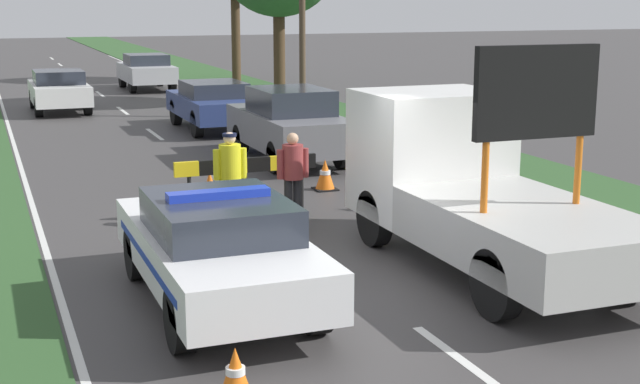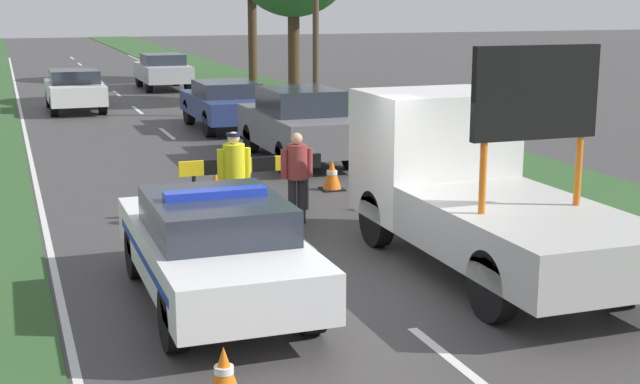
# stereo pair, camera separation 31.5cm
# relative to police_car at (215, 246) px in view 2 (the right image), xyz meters

# --- Properties ---
(ground_plane) EXTENTS (160.00, 160.00, 0.00)m
(ground_plane) POSITION_rel_police_car_xyz_m (1.94, 0.22, -0.74)
(ground_plane) COLOR #3D3A3A
(lane_markings) EXTENTS (7.65, 65.93, 0.01)m
(lane_markings) POSITION_rel_police_car_xyz_m (1.94, 17.52, -0.73)
(lane_markings) COLOR silver
(lane_markings) RESTS_ON ground
(grass_verge_right) EXTENTS (3.93, 120.00, 0.03)m
(grass_verge_right) POSITION_rel_police_car_xyz_m (7.78, 20.22, -0.72)
(grass_verge_right) COLOR #2D5128
(grass_verge_right) RESTS_ON ground
(police_car) EXTENTS (1.80, 4.53, 1.48)m
(police_car) POSITION_rel_police_car_xyz_m (0.00, 0.00, 0.00)
(police_car) COLOR white
(police_car) RESTS_ON ground
(work_truck) EXTENTS (2.12, 5.47, 3.18)m
(work_truck) POSITION_rel_police_car_xyz_m (3.88, 0.54, 0.38)
(work_truck) COLOR white
(work_truck) RESTS_ON ground
(road_barrier) EXTENTS (2.57, 0.08, 1.01)m
(road_barrier) POSITION_rel_police_car_xyz_m (1.68, 4.41, 0.09)
(road_barrier) COLOR black
(road_barrier) RESTS_ON ground
(police_officer) EXTENTS (0.57, 0.36, 1.59)m
(police_officer) POSITION_rel_police_car_xyz_m (1.19, 3.71, 0.21)
(police_officer) COLOR #191E38
(police_officer) RESTS_ON ground
(pedestrian_civilian) EXTENTS (0.56, 0.35, 1.56)m
(pedestrian_civilian) POSITION_rel_police_car_xyz_m (2.21, 3.49, 0.18)
(pedestrian_civilian) COLOR #232326
(pedestrian_civilian) RESTS_ON ground
(traffic_cone_near_police) EXTENTS (0.39, 0.39, 0.54)m
(traffic_cone_near_police) POSITION_rel_police_car_xyz_m (-0.56, -2.76, -0.47)
(traffic_cone_near_police) COLOR black
(traffic_cone_near_police) RESTS_ON ground
(traffic_cone_centre_front) EXTENTS (0.44, 0.44, 0.62)m
(traffic_cone_centre_front) POSITION_rel_police_car_xyz_m (3.71, 5.83, -0.43)
(traffic_cone_centre_front) COLOR black
(traffic_cone_centre_front) RESTS_ON ground
(traffic_cone_near_truck) EXTENTS (0.48, 0.48, 0.66)m
(traffic_cone_near_truck) POSITION_rel_police_car_xyz_m (1.21, 5.22, -0.41)
(traffic_cone_near_truck) COLOR black
(traffic_cone_near_truck) RESTS_ON ground
(traffic_cone_behind_barrier) EXTENTS (0.45, 0.45, 0.63)m
(traffic_cone_behind_barrier) POSITION_rel_police_car_xyz_m (3.99, 3.84, -0.43)
(traffic_cone_behind_barrier) COLOR black
(traffic_cone_behind_barrier) RESTS_ON ground
(queued_car_suv_grey) EXTENTS (1.80, 4.48, 1.71)m
(queued_car_suv_grey) POSITION_rel_police_car_xyz_m (4.12, 9.17, 0.13)
(queued_car_suv_grey) COLOR slate
(queued_car_suv_grey) RESTS_ON ground
(queued_car_hatch_blue) EXTENTS (1.84, 4.40, 1.40)m
(queued_car_hatch_blue) POSITION_rel_police_car_xyz_m (3.73, 14.78, 0.02)
(queued_car_hatch_blue) COLOR navy
(queued_car_hatch_blue) RESTS_ON ground
(queued_car_van_white) EXTENTS (1.78, 4.05, 1.40)m
(queued_car_van_white) POSITION_rel_police_car_xyz_m (-0.06, 20.68, -0.00)
(queued_car_van_white) COLOR silver
(queued_car_van_white) RESTS_ON ground
(queued_car_sedan_silver) EXTENTS (1.85, 4.20, 1.47)m
(queued_car_sedan_silver) POSITION_rel_police_car_xyz_m (4.02, 27.11, 0.05)
(queued_car_sedan_silver) COLOR #B2B2B7
(queued_car_sedan_silver) RESTS_ON ground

